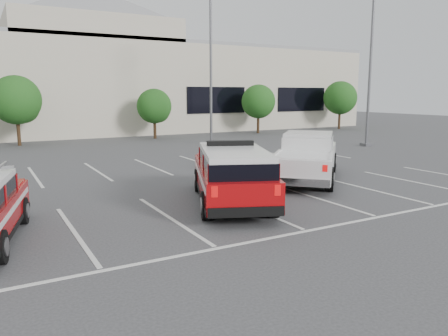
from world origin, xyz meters
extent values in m
plane|color=#38383A|center=(0.00, 0.00, 0.00)|extent=(120.00, 120.00, 0.00)
cube|color=silver|center=(0.00, 4.50, 0.01)|extent=(23.00, 15.00, 0.01)
cube|color=beige|center=(0.00, 32.00, 4.00)|extent=(60.00, 15.00, 8.00)
cube|color=gray|center=(0.00, 32.00, 8.15)|extent=(60.00, 15.00, 0.30)
cube|color=beige|center=(2.00, 30.50, 9.00)|extent=(14.00, 12.00, 2.00)
pyramid|color=gray|center=(2.00, 30.50, 11.60)|extent=(15.98, 15.98, 3.20)
cylinder|color=#3F2B19|center=(-5.00, 22.00, 0.92)|extent=(0.24, 0.24, 1.84)
sphere|color=#134A15|center=(-5.00, 22.00, 3.16)|extent=(3.37, 3.37, 3.37)
sphere|color=#134A15|center=(-4.60, 22.20, 2.65)|extent=(2.24, 2.24, 2.24)
cylinder|color=#3F2B19|center=(5.00, 22.00, 0.76)|extent=(0.24, 0.24, 1.51)
sphere|color=#134A15|center=(5.00, 22.00, 2.60)|extent=(2.77, 2.77, 2.77)
sphere|color=#134A15|center=(5.40, 22.20, 2.18)|extent=(1.85, 1.85, 1.85)
cylinder|color=#3F2B19|center=(15.00, 22.00, 0.84)|extent=(0.24, 0.24, 1.67)
sphere|color=#134A15|center=(15.00, 22.00, 2.88)|extent=(3.07, 3.07, 3.07)
sphere|color=#134A15|center=(15.40, 22.20, 2.42)|extent=(2.05, 2.05, 2.05)
cylinder|color=#3F2B19|center=(25.00, 22.00, 0.92)|extent=(0.24, 0.24, 1.84)
sphere|color=#134A15|center=(25.00, 22.00, 3.16)|extent=(3.37, 3.37, 3.37)
sphere|color=#134A15|center=(25.40, 22.20, 2.65)|extent=(2.24, 2.24, 2.24)
cube|color=#59595E|center=(7.00, 16.00, 0.10)|extent=(0.60, 0.60, 0.20)
cylinder|color=#59595E|center=(7.00, 16.00, 5.00)|extent=(0.18, 0.18, 10.00)
cube|color=#59595E|center=(16.00, 10.00, 0.10)|extent=(0.60, 0.60, 0.20)
cylinder|color=#59595E|center=(16.00, 10.00, 5.00)|extent=(0.18, 0.18, 10.00)
cube|color=#9C070A|center=(-0.22, 0.74, 0.80)|extent=(4.18, 6.18, 0.89)
cube|color=black|center=(-0.42, 0.26, 1.48)|extent=(3.38, 4.55, 0.46)
cube|color=silver|center=(-0.42, 0.26, 1.80)|extent=(3.30, 4.46, 0.17)
cube|color=black|center=(-0.07, 1.09, 1.97)|extent=(1.56, 0.87, 0.16)
cube|color=silver|center=(4.54, 2.63, 0.83)|extent=(6.03, 6.07, 0.92)
cube|color=black|center=(4.95, 3.04, 1.54)|extent=(3.02, 3.02, 0.48)
cube|color=silver|center=(4.95, 3.04, 1.86)|extent=(2.95, 2.96, 0.18)
camera|label=1|loc=(-7.35, -11.47, 3.60)|focal=35.00mm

